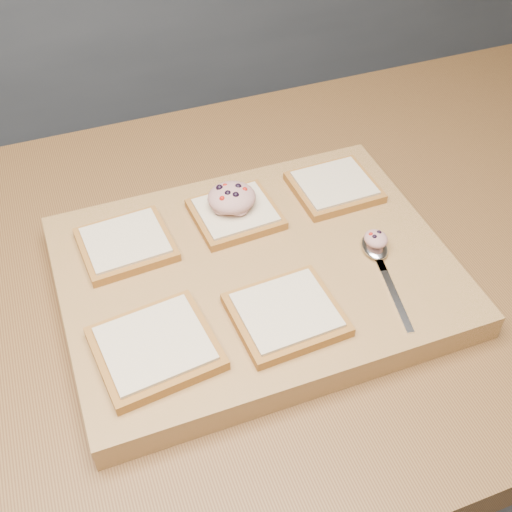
{
  "coord_description": "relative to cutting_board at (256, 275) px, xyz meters",
  "views": [
    {
      "loc": [
        -0.26,
        -0.58,
        1.54
      ],
      "look_at": [
        -0.06,
        -0.04,
        0.96
      ],
      "focal_mm": 45.0,
      "sensor_mm": 36.0,
      "label": 1
    }
  ],
  "objects": [
    {
      "name": "island_counter",
      "position": [
        0.06,
        0.04,
        -0.47
      ],
      "size": [
        2.0,
        0.8,
        0.9
      ],
      "color": "slate",
      "rests_on": "ground"
    },
    {
      "name": "back_counter",
      "position": [
        0.06,
        1.47,
        -0.45
      ],
      "size": [
        3.6,
        0.62,
        0.94
      ],
      "color": "slate",
      "rests_on": "ground"
    },
    {
      "name": "cutting_board",
      "position": [
        0.0,
        0.0,
        0.0
      ],
      "size": [
        0.5,
        0.38,
        0.04
      ],
      "primitive_type": "cube",
      "color": "#AE7B4A",
      "rests_on": "island_counter"
    },
    {
      "name": "bread_far_left",
      "position": [
        -0.15,
        0.09,
        0.03
      ],
      "size": [
        0.12,
        0.11,
        0.02
      ],
      "color": "olive",
      "rests_on": "cutting_board"
    },
    {
      "name": "bread_far_center",
      "position": [
        0.01,
        0.09,
        0.03
      ],
      "size": [
        0.12,
        0.11,
        0.02
      ],
      "color": "olive",
      "rests_on": "cutting_board"
    },
    {
      "name": "bread_far_right",
      "position": [
        0.16,
        0.1,
        0.03
      ],
      "size": [
        0.12,
        0.11,
        0.02
      ],
      "color": "olive",
      "rests_on": "cutting_board"
    },
    {
      "name": "bread_near_left",
      "position": [
        -0.16,
        -0.09,
        0.03
      ],
      "size": [
        0.14,
        0.13,
        0.02
      ],
      "color": "olive",
      "rests_on": "cutting_board"
    },
    {
      "name": "bread_near_center",
      "position": [
        0.0,
        -0.1,
        0.03
      ],
      "size": [
        0.13,
        0.12,
        0.02
      ],
      "color": "olive",
      "rests_on": "cutting_board"
    },
    {
      "name": "tuna_salad_dollop",
      "position": [
        0.0,
        0.1,
        0.05
      ],
      "size": [
        0.07,
        0.06,
        0.03
      ],
      "color": "tan",
      "rests_on": "bread_far_center"
    },
    {
      "name": "spoon",
      "position": [
        0.15,
        -0.04,
        0.02
      ],
      "size": [
        0.05,
        0.17,
        0.01
      ],
      "color": "silver",
      "rests_on": "cutting_board"
    },
    {
      "name": "spoon_salad",
      "position": [
        0.16,
        -0.03,
        0.04
      ],
      "size": [
        0.03,
        0.03,
        0.02
      ],
      "color": "tan",
      "rests_on": "spoon"
    }
  ]
}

